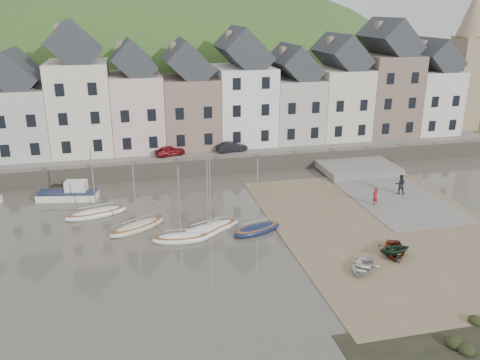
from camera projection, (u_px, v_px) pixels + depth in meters
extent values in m
plane|color=#433E34|center=(258.00, 242.00, 37.87)|extent=(160.00, 160.00, 0.00)
cube|color=#305120|center=(197.00, 134.00, 67.02)|extent=(90.00, 30.00, 1.50)
cube|color=slate|center=(211.00, 151.00, 56.19)|extent=(70.00, 7.00, 0.10)
cube|color=slate|center=(217.00, 165.00, 53.19)|extent=(70.00, 1.20, 1.80)
cube|color=brown|center=(388.00, 228.00, 40.22)|extent=(18.00, 26.00, 0.06)
cube|color=slate|center=(384.00, 190.00, 48.41)|extent=(8.00, 18.00, 0.12)
ellipsoid|color=#305120|center=(154.00, 194.00, 97.90)|extent=(134.40, 84.00, 84.00)
cylinder|color=#382619|center=(26.00, 0.00, 71.29)|extent=(0.50, 0.50, 3.00)
cylinder|color=#382619|center=(125.00, 0.00, 77.96)|extent=(0.50, 0.50, 3.00)
cylinder|color=#382619|center=(214.00, 0.00, 79.12)|extent=(0.50, 0.50, 3.00)
cylinder|color=#382619|center=(287.00, 0.00, 80.77)|extent=(0.50, 0.50, 3.00)
cube|color=#BABAB5|center=(24.00, 121.00, 53.89)|extent=(5.80, 8.00, 7.50)
cube|color=gray|center=(0.00, 59.00, 51.36)|extent=(0.60, 0.90, 1.40)
cube|color=beige|center=(81.00, 107.00, 54.79)|extent=(6.40, 8.00, 10.00)
cube|color=gray|center=(57.00, 30.00, 51.72)|extent=(0.60, 0.90, 1.40)
cube|color=beige|center=(137.00, 112.00, 56.33)|extent=(5.60, 8.00, 8.50)
cube|color=gray|center=(120.00, 48.00, 53.69)|extent=(0.60, 0.90, 1.40)
cube|color=#84685B|center=(189.00, 111.00, 57.69)|extent=(6.20, 8.00, 8.00)
cube|color=gray|center=(173.00, 49.00, 54.99)|extent=(0.60, 0.90, 1.40)
cube|color=white|center=(243.00, 105.00, 58.90)|extent=(6.60, 8.00, 9.00)
cube|color=gray|center=(229.00, 37.00, 55.95)|extent=(0.60, 0.90, 1.40)
cube|color=#B5B0A5|center=(292.00, 109.00, 60.49)|extent=(5.80, 8.00, 7.50)
cube|color=gray|center=(283.00, 53.00, 57.97)|extent=(0.60, 0.90, 1.40)
cube|color=beige|center=(338.00, 103.00, 61.60)|extent=(6.00, 8.00, 8.50)
cube|color=gray|center=(330.00, 42.00, 58.86)|extent=(0.60, 0.90, 1.40)
cube|color=#766055|center=(384.00, 95.00, 62.69)|extent=(6.40, 8.00, 10.00)
cube|color=gray|center=(379.00, 27.00, 59.61)|extent=(0.60, 0.90, 1.40)
cube|color=silver|center=(426.00, 101.00, 64.34)|extent=(5.80, 8.00, 8.00)
cube|color=gray|center=(423.00, 46.00, 61.73)|extent=(0.60, 0.90, 1.40)
cube|color=#997F60|center=(465.00, 84.00, 64.83)|extent=(3.50, 3.50, 12.00)
cone|color=#997F60|center=(476.00, 11.00, 61.84)|extent=(4.00, 4.00, 6.00)
ellipsoid|color=white|center=(97.00, 214.00, 42.58)|extent=(5.60, 2.91, 0.84)
ellipsoid|color=brown|center=(96.00, 211.00, 42.51)|extent=(5.15, 2.66, 0.20)
cylinder|color=#B2B5B7|center=(93.00, 180.00, 41.55)|extent=(0.10, 0.10, 5.60)
cylinder|color=#B2B5B7|center=(96.00, 206.00, 42.33)|extent=(2.88, 0.88, 0.08)
ellipsoid|color=white|center=(181.00, 239.00, 38.00)|extent=(4.52, 1.78, 0.84)
ellipsoid|color=brown|center=(181.00, 236.00, 37.93)|extent=(4.16, 1.61, 0.20)
cylinder|color=#B2B5B7|center=(179.00, 201.00, 36.97)|extent=(0.10, 0.10, 5.60)
cylinder|color=#B2B5B7|center=(180.00, 230.00, 37.75)|extent=(2.44, 0.23, 0.08)
ellipsoid|color=beige|center=(137.00, 227.00, 39.92)|extent=(5.12, 3.89, 0.84)
ellipsoid|color=brown|center=(137.00, 225.00, 39.85)|extent=(4.70, 3.56, 0.20)
cylinder|color=#B2B5B7|center=(134.00, 192.00, 38.89)|extent=(0.10, 0.10, 5.60)
cylinder|color=#B2B5B7|center=(137.00, 219.00, 39.67)|extent=(2.44, 1.50, 0.08)
ellipsoid|color=white|center=(211.00, 230.00, 39.52)|extent=(3.91, 3.91, 0.84)
ellipsoid|color=brown|center=(211.00, 227.00, 39.45)|extent=(3.59, 3.58, 0.20)
cylinder|color=#B2B5B7|center=(210.00, 193.00, 38.49)|extent=(0.10, 0.10, 5.60)
cylinder|color=#B2B5B7|center=(211.00, 221.00, 39.27)|extent=(1.63, 1.62, 0.08)
ellipsoid|color=white|center=(208.00, 229.00, 39.57)|extent=(5.83, 3.43, 0.84)
ellipsoid|color=brown|center=(208.00, 227.00, 39.50)|extent=(5.35, 3.13, 0.20)
cylinder|color=#B2B5B7|center=(207.00, 193.00, 38.55)|extent=(0.10, 0.10, 5.60)
cylinder|color=#B2B5B7|center=(208.00, 221.00, 39.33)|extent=(2.94, 1.19, 0.08)
ellipsoid|color=#131C3D|center=(257.00, 230.00, 39.49)|extent=(4.60, 2.91, 0.84)
ellipsoid|color=brown|center=(257.00, 227.00, 39.41)|extent=(4.23, 2.66, 0.20)
cylinder|color=#B2B5B7|center=(257.00, 194.00, 38.46)|extent=(0.10, 0.10, 5.60)
cylinder|color=#B2B5B7|center=(257.00, 221.00, 39.24)|extent=(2.27, 0.90, 0.08)
cube|color=white|center=(68.00, 196.00, 46.13)|extent=(5.71, 2.68, 0.70)
cube|color=#131C3D|center=(68.00, 192.00, 46.01)|extent=(5.61, 2.71, 0.08)
cube|color=white|center=(76.00, 186.00, 46.16)|extent=(2.11, 1.53, 1.00)
imported|color=silver|center=(362.00, 267.00, 33.55)|extent=(3.33, 3.40, 0.58)
imported|color=black|center=(394.00, 249.00, 35.38)|extent=(2.47, 2.16, 1.25)
imported|color=maroon|center=(394.00, 250.00, 35.78)|extent=(3.35, 3.77, 0.64)
imported|color=maroon|center=(375.00, 196.00, 44.48)|extent=(0.70, 0.58, 1.65)
imported|color=black|center=(400.00, 184.00, 47.02)|extent=(1.15, 1.04, 1.93)
imported|color=maroon|center=(170.00, 151.00, 54.06)|extent=(3.52, 2.25, 1.12)
imported|color=black|center=(232.00, 147.00, 55.54)|extent=(3.59, 1.77, 1.13)
cube|color=black|center=(480.00, 352.00, 25.80)|extent=(14.00, 6.00, 0.05)
ellipsoid|color=black|center=(466.00, 350.00, 25.74)|extent=(0.90, 0.99, 0.58)
ellipsoid|color=black|center=(476.00, 321.00, 28.13)|extent=(0.81, 0.90, 0.53)
ellipsoid|color=black|center=(454.00, 343.00, 26.24)|extent=(0.92, 1.01, 0.60)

